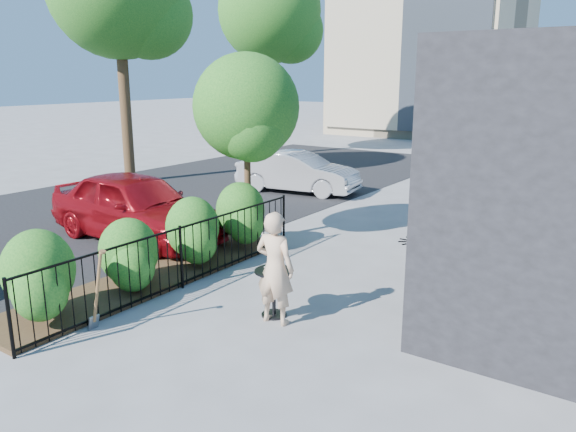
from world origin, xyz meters
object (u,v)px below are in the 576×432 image
Objects in this scene: woman at (275,268)px; shovel at (97,294)px; street_tree_far at (270,18)px; car_red at (136,206)px; patio_tree at (248,114)px; car_silver at (298,172)px; cafe_table at (274,284)px.

woman reaches higher than shovel.
car_red is (5.53, -12.44, -5.16)m from street_tree_far.
woman is 0.38× the size of car_red.
street_tree_far is 6.50× the size of shovel.
shovel is at bearing -78.02° from patio_tree.
car_silver is (0.01, 6.34, -0.13)m from car_red.
street_tree_far is 18.37m from woman.
car_silver is (-2.16, 5.10, -2.14)m from patio_tree.
street_tree_far reaches higher than shovel.
woman is (0.15, -0.17, 0.33)m from cafe_table.
street_tree_far is at bearing 124.51° from patio_tree.
street_tree_far is 10.71× the size of cafe_table.
woman reaches higher than cafe_table.
car_red is at bearing 132.89° from shovel.
street_tree_far reaches higher than car_silver.
cafe_table is 0.20× the size of car_silver.
street_tree_far is 9.80m from car_silver.
car_silver is (-4.85, 7.88, 0.12)m from cafe_table.
woman is (2.84, -2.96, -1.93)m from patio_tree.
car_red is at bearing -150.31° from patio_tree.
patio_tree is at bearing -58.08° from car_red.
patio_tree reaches higher than car_red.
car_silver reaches higher than cafe_table.
cafe_table is at bearing 47.31° from shovel.
shovel is (-1.71, -1.85, 0.06)m from cafe_table.
patio_tree is 3.09× the size of shovel.
woman reaches higher than car_red.
car_silver is at bearing -47.75° from street_tree_far.
shovel is at bearing -132.69° from cafe_table.
cafe_table is at bearing -53.60° from woman.
street_tree_far is at bearing 118.74° from shovel.
woman is at bearing -106.70° from car_red.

